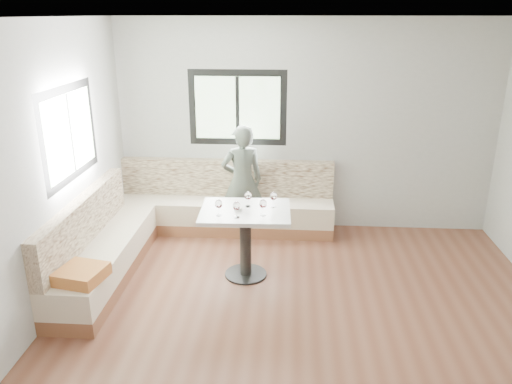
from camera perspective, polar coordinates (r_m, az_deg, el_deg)
room at (r=4.36m, az=5.30°, el=0.70°), size 5.01×5.01×2.81m
banquette at (r=6.35m, az=-9.03°, el=-3.68°), size 2.90×2.80×0.95m
table at (r=5.53m, az=-1.22°, el=-3.99°), size 1.00×0.79×0.80m
person at (r=6.55m, az=-1.59°, el=1.25°), size 0.63×0.51×1.50m
olive_ramekin at (r=5.44m, az=-2.01°, el=-1.91°), size 0.09×0.09×0.04m
wine_glass_a at (r=5.28m, az=-4.30°, el=-1.43°), size 0.08×0.08×0.18m
wine_glass_b at (r=5.21m, az=-2.24°, el=-1.67°), size 0.08×0.08×0.18m
wine_glass_c at (r=5.27m, az=0.81°, el=-1.41°), size 0.08×0.08×0.18m
wine_glass_d at (r=5.50m, az=-0.92°, el=-0.47°), size 0.08×0.08×0.18m
wine_glass_e at (r=5.49m, az=2.01°, el=-0.52°), size 0.08×0.08×0.18m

